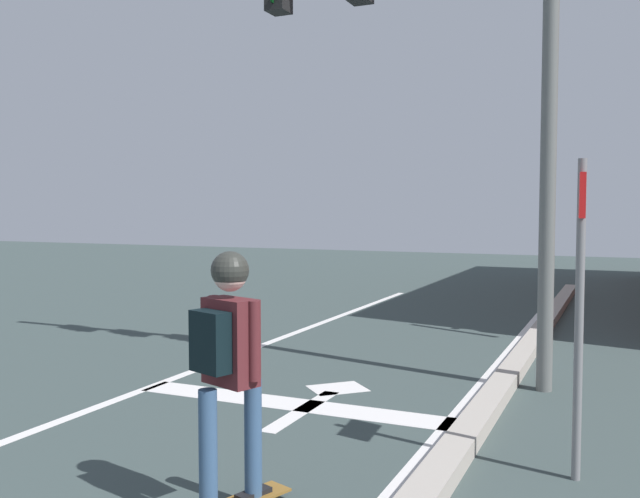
# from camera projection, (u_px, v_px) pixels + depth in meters

# --- Properties ---
(lane_line_center) EXTENTS (0.12, 20.00, 0.01)m
(lane_line_center) POSITION_uv_depth(u_px,v_px,m) (65.00, 419.00, 6.12)
(lane_line_center) COLOR silver
(lane_line_center) RESTS_ON ground
(lane_line_curbside) EXTENTS (0.12, 20.00, 0.01)m
(lane_line_curbside) POSITION_uv_depth(u_px,v_px,m) (406.00, 475.00, 4.83)
(lane_line_curbside) COLOR silver
(lane_line_curbside) RESTS_ON ground
(stop_bar) EXTENTS (3.30, 0.40, 0.01)m
(stop_bar) POSITION_uv_depth(u_px,v_px,m) (293.00, 404.00, 6.59)
(stop_bar) COLOR silver
(stop_bar) RESTS_ON ground
(lane_arrow_stem) EXTENTS (0.16, 1.40, 0.01)m
(lane_arrow_stem) POSITION_uv_depth(u_px,v_px,m) (303.00, 410.00, 6.39)
(lane_arrow_stem) COLOR silver
(lane_arrow_stem) RESTS_ON ground
(lane_arrow_head) EXTENTS (0.71, 0.71, 0.01)m
(lane_arrow_head) POSITION_uv_depth(u_px,v_px,m) (338.00, 388.00, 7.16)
(lane_arrow_head) COLOR silver
(lane_arrow_head) RESTS_ON ground
(curb_strip) EXTENTS (0.24, 24.00, 0.14)m
(curb_strip) POSITION_uv_depth(u_px,v_px,m) (441.00, 471.00, 4.73)
(curb_strip) COLOR #A8A095
(curb_strip) RESTS_ON ground
(skater) EXTENTS (0.41, 0.58, 1.54)m
(skater) POSITION_uv_depth(u_px,v_px,m) (228.00, 348.00, 4.11)
(skater) COLOR #355377
(skater) RESTS_ON skateboard
(traffic_signal_mast) EXTENTS (4.16, 0.34, 5.29)m
(traffic_signal_mast) POSITION_uv_depth(u_px,v_px,m) (434.00, 29.00, 7.35)
(traffic_signal_mast) COLOR slate
(traffic_signal_mast) RESTS_ON ground
(street_sign_post) EXTENTS (0.08, 0.44, 2.21)m
(street_sign_post) POSITION_uv_depth(u_px,v_px,m) (580.00, 271.00, 4.68)
(street_sign_post) COLOR slate
(street_sign_post) RESTS_ON ground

